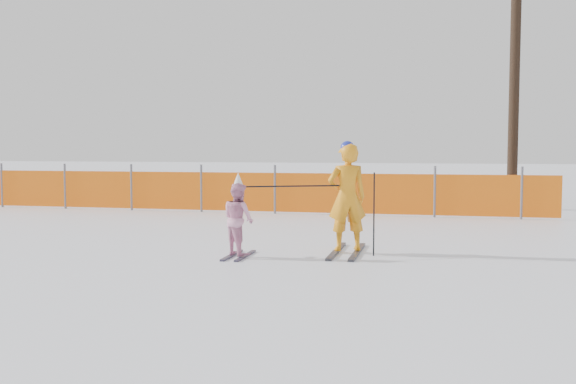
# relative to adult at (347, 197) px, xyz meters

# --- Properties ---
(ground) EXTENTS (120.00, 120.00, 0.00)m
(ground) POSITION_rel_adult_xyz_m (-0.88, -0.92, -0.90)
(ground) COLOR white
(ground) RESTS_ON ground
(adult) EXTENTS (0.74, 1.69, 1.81)m
(adult) POSITION_rel_adult_xyz_m (0.00, 0.00, 0.00)
(adult) COLOR black
(adult) RESTS_ON ground
(child) EXTENTS (0.69, 0.98, 1.31)m
(child) POSITION_rel_adult_xyz_m (-1.60, -0.73, -0.30)
(child) COLOR black
(child) RESTS_ON ground
(ski_poles) EXTENTS (1.96, 0.64, 1.31)m
(ski_poles) POSITION_rel_adult_xyz_m (-0.22, -0.29, -0.01)
(ski_poles) COLOR black
(ski_poles) RESTS_ON ground
(safety_fence) EXTENTS (16.92, 0.06, 1.25)m
(safety_fence) POSITION_rel_adult_xyz_m (-4.20, 5.70, -0.34)
(safety_fence) COLOR #595960
(safety_fence) RESTS_ON ground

